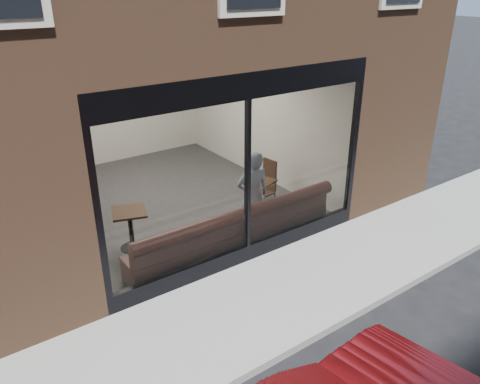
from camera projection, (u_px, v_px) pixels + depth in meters
ground at (334, 325)px, 6.55m from camera, size 120.00×120.00×0.00m
sidewalk_near at (287, 289)px, 7.29m from camera, size 40.00×2.00×0.01m
kerb_near at (337, 323)px, 6.49m from camera, size 40.00×0.10×0.12m
host_building_pier_right at (230, 84)px, 13.80m from camera, size 2.50×12.00×3.20m
host_building_backfill at (71, 83)px, 14.04m from camera, size 5.00×6.00×3.20m
cafe_floor at (167, 199)px, 10.25m from camera, size 6.00×6.00×0.00m
cafe_ceiling at (157, 50)px, 8.94m from camera, size 6.00×6.00×0.00m
cafe_wall_back at (108, 102)px, 11.81m from camera, size 5.00×0.00×5.00m
cafe_wall_left at (36, 154)px, 8.27m from camera, size 0.00×6.00×6.00m
cafe_wall_right at (258, 112)px, 10.91m from camera, size 0.00×6.00×6.00m
storefront_kick at (247, 252)px, 8.01m from camera, size 5.00×0.10×0.30m
storefront_header at (248, 85)px, 6.83m from camera, size 5.00×0.10×0.40m
storefront_mullion at (248, 177)px, 7.43m from camera, size 0.06×0.10×2.50m
storefront_glass at (249, 178)px, 7.41m from camera, size 4.80×0.00×4.80m
banquette at (234, 239)px, 8.27m from camera, size 4.00×0.55×0.45m
person at (253, 196)px, 8.44m from camera, size 0.69×0.52×1.70m
cafe_table_left at (129, 212)px, 8.10m from camera, size 0.73×0.73×0.04m
cafe_table_right at (258, 182)px, 9.32m from camera, size 0.74×0.74×0.04m
cafe_chair_right at (263, 192)px, 10.05m from camera, size 0.42×0.42×0.04m
wall_poster at (48, 171)px, 7.97m from camera, size 0.02×0.60×0.80m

